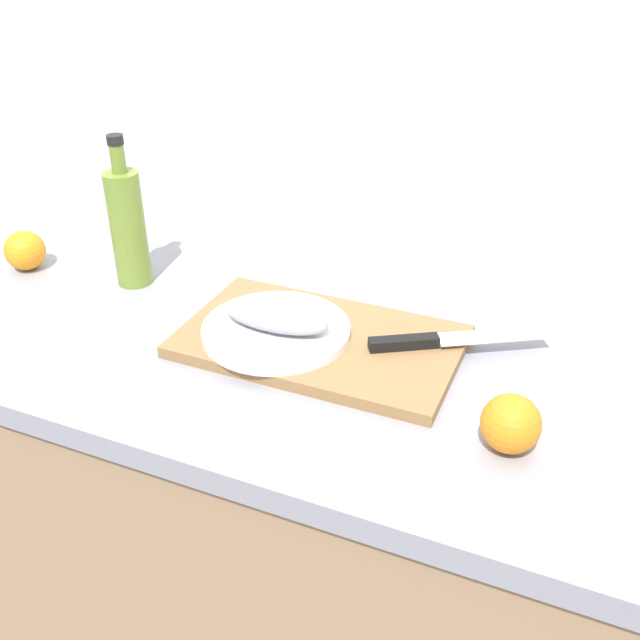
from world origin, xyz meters
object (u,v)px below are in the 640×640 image
(white_plate, at_px, (277,329))
(fish_fillet, at_px, (277,315))
(olive_oil_bottle, at_px, (128,226))
(orange_0, at_px, (511,424))
(cutting_board, at_px, (320,341))
(chef_knife, at_px, (437,340))

(white_plate, distance_m, fish_fillet, 0.03)
(olive_oil_bottle, bearing_deg, white_plate, -14.66)
(olive_oil_bottle, distance_m, orange_0, 0.76)
(cutting_board, distance_m, fish_fillet, 0.08)
(cutting_board, xyz_separation_m, chef_knife, (0.18, 0.05, 0.02))
(chef_knife, bearing_deg, fish_fillet, 163.91)
(orange_0, bearing_deg, cutting_board, 158.28)
(white_plate, relative_size, orange_0, 3.02)
(orange_0, bearing_deg, white_plate, 164.19)
(white_plate, height_order, olive_oil_bottle, olive_oil_bottle)
(fish_fillet, bearing_deg, white_plate, -135.00)
(white_plate, xyz_separation_m, olive_oil_bottle, (-0.34, 0.09, 0.09))
(chef_knife, distance_m, orange_0, 0.23)
(cutting_board, height_order, fish_fillet, fish_fillet)
(cutting_board, relative_size, olive_oil_bottle, 1.58)
(cutting_board, bearing_deg, white_plate, -164.72)
(white_plate, bearing_deg, orange_0, -15.81)
(fish_fillet, height_order, orange_0, orange_0)
(olive_oil_bottle, bearing_deg, chef_knife, -2.30)
(fish_fillet, height_order, olive_oil_bottle, olive_oil_bottle)
(white_plate, height_order, orange_0, orange_0)
(cutting_board, bearing_deg, olive_oil_bottle, 170.14)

